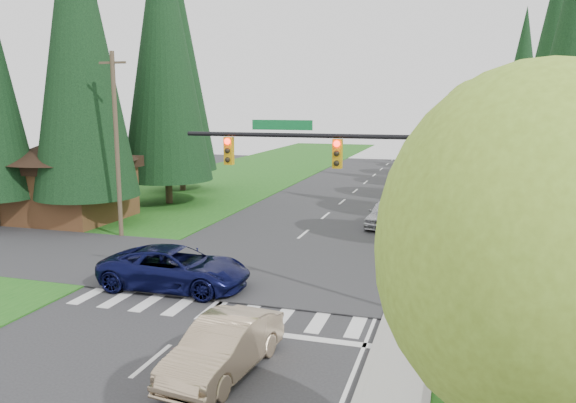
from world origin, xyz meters
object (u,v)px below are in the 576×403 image
at_px(suv_navy, 176,268).
at_px(parked_car_d, 416,170).
at_px(parked_car_b, 420,194).
at_px(parked_car_e, 431,170).
at_px(parked_car_c, 406,186).
at_px(sedan_champagne, 224,347).
at_px(parked_car_a, 386,213).

height_order(suv_navy, parked_car_d, suv_navy).
xyz_separation_m(suv_navy, parked_car_b, (8.00, 22.85, -0.20)).
xyz_separation_m(suv_navy, parked_car_e, (8.00, 38.00, -0.12)).
bearing_deg(parked_car_c, parked_car_b, -77.80).
bearing_deg(parked_car_d, parked_car_b, -89.06).
distance_m(sedan_champagne, parked_car_e, 44.19).
distance_m(parked_car_c, parked_car_e, 11.40).
relative_size(suv_navy, parked_car_a, 1.31).
distance_m(sedan_champagne, parked_car_c, 32.80).
distance_m(suv_navy, parked_car_b, 24.21).
distance_m(parked_car_a, parked_car_b, 9.00).
relative_size(suv_navy, parked_car_c, 1.43).
height_order(suv_navy, parked_car_a, suv_navy).
height_order(suv_navy, parked_car_b, suv_navy).
height_order(parked_car_b, parked_car_e, parked_car_e).
bearing_deg(parked_car_a, parked_car_c, 95.99).
bearing_deg(parked_car_d, suv_navy, -104.78).
height_order(sedan_champagne, parked_car_a, parked_car_a).
xyz_separation_m(parked_car_a, parked_car_e, (1.40, 24.04, -0.07)).
bearing_deg(suv_navy, parked_car_c, -15.56).
bearing_deg(suv_navy, parked_car_d, -11.75).
xyz_separation_m(parked_car_b, parked_car_d, (-1.40, 14.23, 0.17)).
xyz_separation_m(parked_car_c, parked_car_e, (1.40, 11.32, 0.02)).
bearing_deg(parked_car_e, parked_car_b, -91.72).
relative_size(parked_car_d, parked_car_e, 0.97).
bearing_deg(parked_car_b, parked_car_a, -96.52).
xyz_separation_m(parked_car_a, parked_car_c, (0.00, 12.72, -0.09)).
xyz_separation_m(parked_car_a, parked_car_d, (0.00, 23.11, 0.03)).
relative_size(parked_car_a, parked_car_b, 1.04).
bearing_deg(parked_car_d, parked_car_a, -94.68).
bearing_deg(parked_car_a, sedan_champagne, -89.46).
bearing_deg(parked_car_e, suv_navy, -103.61).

